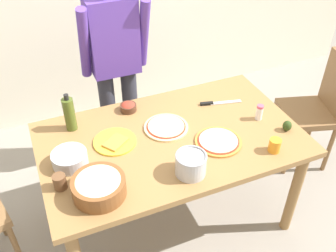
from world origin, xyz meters
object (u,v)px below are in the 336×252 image
olive_oil_bottle (69,114)px  cup_orange (275,145)px  plate_with_slice (115,142)px  salt_shaker (259,112)px  pizza_raw_on_board (166,127)px  chef_knife (216,103)px  dining_table (171,148)px  chair_wooden_right (318,106)px  steel_pot (191,164)px  popcorn_bowl (99,186)px  person_cook (115,60)px  mixing_bowl_steel (70,158)px  pizza_cooked_on_tray (218,141)px  small_sauce_bowl (128,107)px  avocado (287,126)px  cup_small_brown (60,182)px

olive_oil_bottle → cup_orange: 1.25m
plate_with_slice → salt_shaker: salt_shaker is taller
pizza_raw_on_board → chef_knife: bearing=15.7°
dining_table → chair_wooden_right: size_ratio=1.68×
olive_oil_bottle → chair_wooden_right: bearing=-5.3°
steel_pot → chef_knife: (0.44, 0.53, -0.06)m
popcorn_bowl → salt_shaker: size_ratio=2.64×
chair_wooden_right → steel_pot: (-1.34, -0.47, 0.29)m
salt_shaker → person_cook: bearing=131.7°
salt_shaker → steel_pot: bearing=-156.1°
person_cook → mixing_bowl_steel: bearing=-123.5°
person_cook → steel_pot: 1.09m
person_cook → chair_wooden_right: size_ratio=1.71×
pizza_cooked_on_tray → mixing_bowl_steel: bearing=169.5°
pizza_raw_on_board → cup_orange: (0.50, -0.44, 0.03)m
salt_shaker → chef_knife: (-0.18, 0.26, -0.05)m
chair_wooden_right → cup_orange: (-0.81, -0.50, 0.26)m
person_cook → pizza_cooked_on_tray: (0.36, -0.91, -0.17)m
pizza_cooked_on_tray → small_sauce_bowl: small_sauce_bowl is taller
small_sauce_bowl → chef_knife: (0.58, -0.16, -0.02)m
popcorn_bowl → mixing_bowl_steel: size_ratio=1.40×
chair_wooden_right → plate_with_slice: size_ratio=3.65×
pizza_raw_on_board → plate_with_slice: bearing=-178.0°
small_sauce_bowl → olive_oil_bottle: (-0.39, -0.05, 0.08)m
avocado → person_cook: bearing=129.9°
salt_shaker → olive_oil_bottle: bearing=162.1°
dining_table → popcorn_bowl: size_ratio=5.71×
chair_wooden_right → small_sauce_bowl: bearing=171.5°
pizza_cooked_on_tray → cup_orange: 0.33m
pizza_raw_on_board → chef_knife: pizza_raw_on_board is taller
pizza_raw_on_board → avocado: 0.76m
plate_with_slice → chef_knife: 0.77m
plate_with_slice → dining_table: bearing=-13.7°
chair_wooden_right → chef_knife: 0.93m
dining_table → plate_with_slice: 0.36m
steel_pot → small_sauce_bowl: bearing=100.9°
cup_orange → chef_knife: size_ratio=0.29×
plate_with_slice → small_sauce_bowl: 0.34m
person_cook → steel_pot: bearing=-84.8°
plate_with_slice → cup_orange: (0.84, -0.43, 0.03)m
pizza_cooked_on_tray → cup_small_brown: (-0.94, -0.00, 0.03)m
plate_with_slice → mixing_bowl_steel: 0.30m
steel_pot → cup_orange: (0.53, -0.03, -0.02)m
cup_orange → plate_with_slice: bearing=152.9°
cup_small_brown → pizza_cooked_on_tray: bearing=0.2°
cup_small_brown → small_sauce_bowl: bearing=44.0°
mixing_bowl_steel → chef_knife: bearing=11.3°
steel_pot → pizza_cooked_on_tray: bearing=32.2°
pizza_raw_on_board → olive_oil_bottle: 0.60m
chair_wooden_right → popcorn_bowl: size_ratio=3.39×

